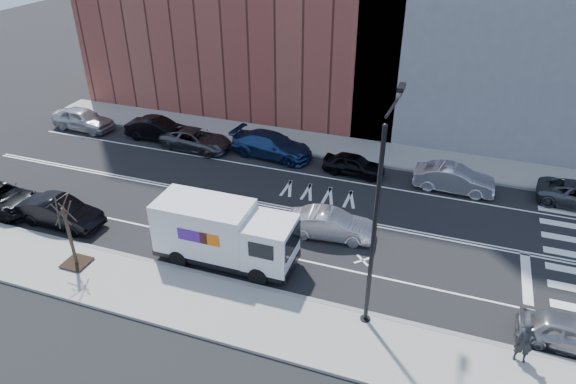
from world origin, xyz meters
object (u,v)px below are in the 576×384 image
Objects in this scene: near_parked_front at (571,333)px; pedestrian at (525,342)px; far_parked_a at (83,119)px; fedex_van at (224,233)px; driving_sedan at (331,225)px; far_parked_b at (159,129)px.

near_parked_front is 2.45m from pedestrian.
far_parked_a is 34.58m from near_parked_front.
fedex_van is 5.77m from driving_sedan.
fedex_van is 1.44× the size of far_parked_b.
far_parked_a is at bearing 73.59° from near_parked_front.
driving_sedan is at bearing 146.68° from pedestrian.
far_parked_a is at bearing 64.74° from driving_sedan.
near_parked_front is (32.57, -11.60, -0.16)m from far_parked_a.
driving_sedan is 1.12× the size of near_parked_front.
driving_sedan reaches higher than near_parked_front.
pedestrian is (30.74, -13.16, 0.25)m from far_parked_a.
pedestrian is at bearing -119.60° from far_parked_b.
fedex_van is at bearing 91.69° from near_parked_front.
fedex_van is 20.63m from far_parked_a.
far_parked_b reaches higher than near_parked_front.
far_parked_a is (-17.31, 11.20, -0.82)m from fedex_van.
far_parked_b reaches higher than driving_sedan.
near_parked_front is (26.11, -11.87, -0.11)m from far_parked_b.
far_parked_a reaches higher than near_parked_front.
near_parked_front is at bearing 39.08° from pedestrian.
pedestrian is (-1.84, -1.56, 0.41)m from near_parked_front.
fedex_van is 3.70× the size of pedestrian.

